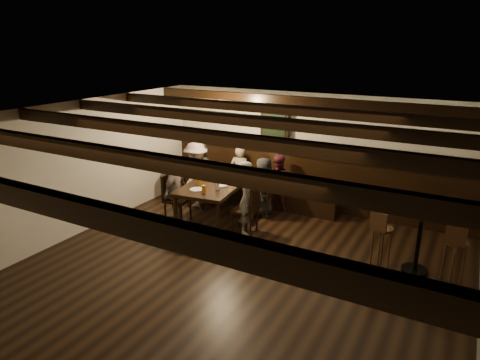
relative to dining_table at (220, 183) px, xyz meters
The scene contains 27 objects.
room 1.12m from the dining_table, ahead, with size 7.00×7.00×7.00m.
dining_table is the anchor object (origin of this frame).
chair_left_near 0.96m from the dining_table, 155.17° to the left, with size 0.47×0.47×0.91m.
chair_left_far 0.96m from the dining_table, 140.80° to the right, with size 0.49×0.49×0.96m.
chair_right_near 0.96m from the dining_table, 39.20° to the left, with size 0.49×0.49×0.96m.
chair_right_far 0.96m from the dining_table, 24.82° to the right, with size 0.47×0.47×0.93m.
person_bench_left 1.28m from the dining_table, 142.20° to the left, with size 0.64×0.41×1.30m, color #272729.
person_bench_centre 1.06m from the dining_table, 97.20° to the left, with size 0.45×0.30×1.24m, color gray.
person_bench_right 1.28m from the dining_table, 52.20° to the left, with size 0.57×0.45×1.18m, color maroon.
person_left_near 0.88m from the dining_table, 156.24° to the left, with size 0.90×0.52×1.40m, color #A4918B.
person_left_far 0.88m from the dining_table, 141.83° to the right, with size 0.73×0.30×1.25m, color gray.
person_right_near 0.89m from the dining_table, 38.17° to the left, with size 0.59×0.38×1.21m, color black.
person_right_far 0.88m from the dining_table, 23.76° to the right, with size 0.50×0.33×1.36m, color gray.
pint_a 0.77m from the dining_table, 119.00° to the left, with size 0.07×0.07×0.14m, color #BF7219.
pint_b 0.71m from the dining_table, 76.16° to the left, with size 0.07×0.07×0.14m, color #BF7219.
pint_c 0.34m from the dining_table, 168.77° to the left, with size 0.07×0.07×0.14m, color #BF7219.
pint_d 0.39m from the dining_table, 40.89° to the left, with size 0.07×0.07×0.14m, color silver.
pint_e 0.52m from the dining_table, 108.85° to the right, with size 0.07×0.07×0.14m, color #BF7219.
pint_f 0.60m from the dining_table, 62.81° to the right, with size 0.07×0.07×0.14m, color silver.
pint_g 0.81m from the dining_table, 79.22° to the right, with size 0.07×0.07×0.14m, color #BF7219.
plate_near 0.72m from the dining_table, 94.89° to the right, with size 0.24×0.24×0.01m, color white.
plate_far 0.36m from the dining_table, 51.83° to the right, with size 0.24×0.24×0.01m, color white.
condiment_caddy 0.14m from the dining_table, 82.80° to the right, with size 0.15×0.10×0.12m, color black.
candle 0.34m from the dining_table, 75.40° to the left, with size 0.05×0.05×0.05m, color beige.
high_top_table 3.71m from the dining_table, ahead, with size 0.55×0.55×0.97m.
bar_stool_left 3.26m from the dining_table, ahead, with size 0.34×0.35×0.98m.
bar_stool_right 4.24m from the dining_table, ahead, with size 0.31×0.33×0.98m.
Camera 1 is at (2.81, -4.66, 3.36)m, focal length 32.00 mm.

